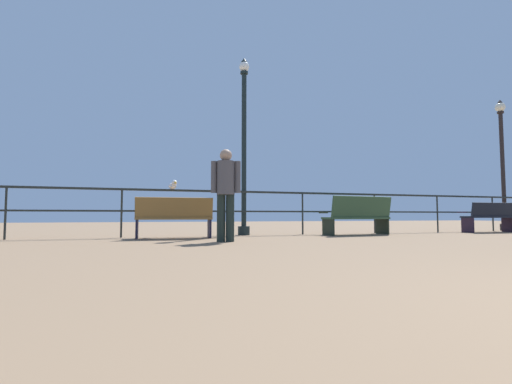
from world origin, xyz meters
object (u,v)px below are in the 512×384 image
(lamppost_center, at_px, (244,146))
(bench_far_right, at_px, (490,216))
(bench_near_left, at_px, (174,216))
(person_by_bench, at_px, (226,188))
(bench_near_right, at_px, (359,215))
(seagull_on_rail, at_px, (173,185))
(lamppost_right, at_px, (502,159))

(lamppost_center, bearing_deg, bench_far_right, -7.02)
(bench_near_left, height_order, person_by_bench, person_by_bench)
(bench_near_right, relative_size, seagull_on_rail, 4.21)
(bench_near_left, bearing_deg, lamppost_center, 26.13)
(bench_near_left, distance_m, lamppost_center, 2.70)
(lamppost_center, xyz_separation_m, person_by_bench, (-1.01, -2.18, -1.27))
(person_by_bench, bearing_deg, bench_far_right, 8.89)
(bench_near_right, bearing_deg, bench_near_left, 179.73)
(lamppost_right, bearing_deg, seagull_on_rail, -179.00)
(seagull_on_rail, bearing_deg, bench_near_left, -92.76)
(bench_far_right, height_order, person_by_bench, person_by_bench)
(bench_far_right, distance_m, lamppost_center, 7.51)
(bench_far_right, bearing_deg, bench_near_left, -180.00)
(bench_near_left, distance_m, bench_far_right, 9.06)
(bench_near_left, xyz_separation_m, bench_far_right, (9.06, 0.00, -0.00))
(lamppost_right, xyz_separation_m, seagull_on_rail, (-10.76, -0.19, -1.16))
(lamppost_center, distance_m, person_by_bench, 2.72)
(bench_near_left, bearing_deg, bench_near_right, -0.27)
(bench_near_left, height_order, seagull_on_rail, seagull_on_rail)
(bench_far_right, relative_size, lamppost_center, 0.35)
(bench_far_right, height_order, lamppost_right, lamppost_right)
(lamppost_right, height_order, seagull_on_rail, lamppost_right)
(bench_far_right, relative_size, seagull_on_rail, 3.68)
(seagull_on_rail, bearing_deg, person_by_bench, -68.83)
(bench_far_right, relative_size, person_by_bench, 0.92)
(bench_near_right, bearing_deg, lamppost_center, 161.66)
(lamppost_center, bearing_deg, lamppost_right, -0.00)
(lamppost_center, bearing_deg, seagull_on_rail, -173.99)
(lamppost_center, relative_size, lamppost_right, 1.04)
(bench_near_right, distance_m, seagull_on_rail, 4.65)
(bench_near_right, xyz_separation_m, bench_far_right, (4.49, 0.02, -0.03))
(bench_near_left, xyz_separation_m, bench_near_right, (4.58, -0.02, 0.02))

